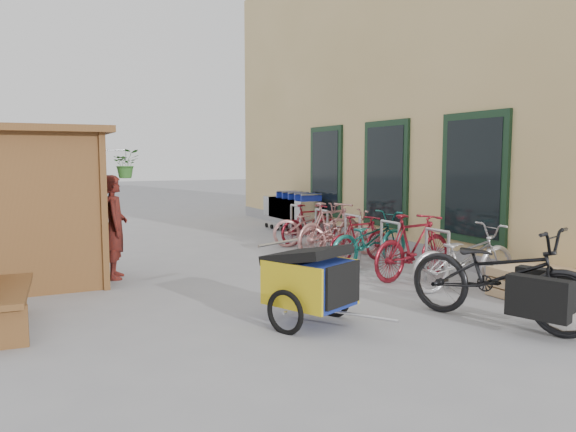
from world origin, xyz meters
name	(u,v)px	position (x,y,z in m)	size (l,w,h in m)	color
ground	(303,301)	(0.00, 0.00, 0.00)	(80.00, 80.00, 0.00)	gray
building	(451,95)	(6.49, 4.50, 3.49)	(6.07, 13.00, 7.00)	#D3B479
kiosk	(28,184)	(-3.28, 2.47, 1.55)	(2.49, 1.65, 2.40)	brown
bike_rack	(352,232)	(2.30, 2.40, 0.52)	(0.05, 5.35, 0.86)	#A5A8AD
pallet_stack	(546,285)	(3.00, -1.40, 0.21)	(1.00, 1.20, 0.40)	tan
shopping_carts	(291,208)	(3.00, 6.52, 0.62)	(0.59, 2.35, 1.06)	silver
child_trailer	(310,279)	(-0.41, -0.97, 0.53)	(1.09, 1.64, 0.96)	navy
cargo_bike	(500,276)	(1.59, -1.92, 0.58)	(1.49, 2.36, 1.17)	black
person_kiosk	(115,227)	(-2.05, 2.61, 0.83)	(0.61, 0.40, 1.67)	maroon
bike_0	(464,257)	(2.46, -0.42, 0.48)	(0.64, 1.84, 0.97)	#B0B0B5
bike_1	(414,246)	(2.24, 0.49, 0.53)	(0.50, 1.76, 1.06)	maroon
bike_2	(370,239)	(2.19, 1.66, 0.49)	(0.65, 1.86, 0.98)	#1A6861
bike_3	(360,239)	(2.24, 2.06, 0.44)	(0.41, 1.47, 0.88)	maroon
bike_4	(340,233)	(2.30, 2.86, 0.46)	(0.60, 1.73, 0.91)	tan
bike_5	(331,228)	(2.20, 3.06, 0.53)	(0.50, 1.77, 1.06)	tan
bike_6	(313,225)	(2.36, 4.12, 0.47)	(0.62, 1.78, 0.94)	tan
bike_7	(310,224)	(2.43, 4.39, 0.46)	(0.43, 1.52, 0.91)	maroon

